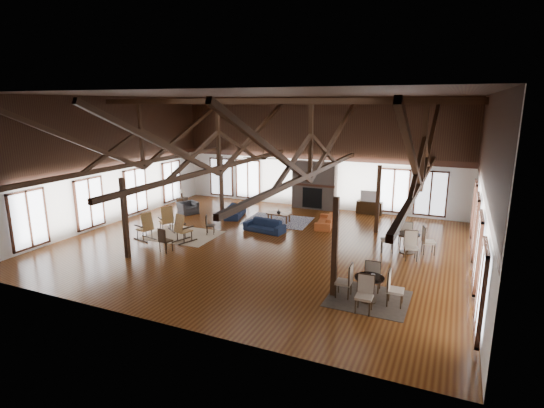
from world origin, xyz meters
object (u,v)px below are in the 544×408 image
at_px(sofa_orange, 325,221).
at_px(tv_console, 369,207).
at_px(cafe_table_far, 408,240).
at_px(cafe_table_near, 369,284).
at_px(coffee_table, 279,214).
at_px(sofa_navy_left, 235,211).
at_px(armchair, 188,208).
at_px(sofa_navy_front, 264,226).

xyz_separation_m(sofa_orange, tv_console, (1.43, 3.26, 0.06)).
height_order(cafe_table_far, tv_console, cafe_table_far).
distance_m(cafe_table_near, tv_console, 10.41).
relative_size(cafe_table_near, cafe_table_far, 0.95).
relative_size(coffee_table, cafe_table_near, 0.59).
bearing_deg(sofa_navy_left, tv_console, -76.05).
bearing_deg(sofa_navy_left, armchair, 85.87).
xyz_separation_m(sofa_navy_left, armchair, (-2.57, -0.49, 0.03)).
bearing_deg(sofa_navy_left, sofa_navy_front, -140.40).
distance_m(coffee_table, tv_console, 5.07).
bearing_deg(cafe_table_near, cafe_table_far, 83.43).
bearing_deg(tv_console, armchair, -156.05).
bearing_deg(sofa_navy_left, sofa_orange, -103.21).
bearing_deg(sofa_navy_left, coffee_table, -105.58).
bearing_deg(armchair, tv_console, -38.23).
bearing_deg(armchair, sofa_orange, -57.31).
distance_m(sofa_orange, coffee_table, 2.31).
height_order(sofa_navy_left, cafe_table_near, cafe_table_near).
bearing_deg(cafe_table_near, sofa_navy_front, 138.55).
bearing_deg(cafe_table_near, sofa_orange, 116.32).
relative_size(sofa_navy_left, sofa_orange, 1.02).
height_order(coffee_table, cafe_table_far, cafe_table_far).
height_order(sofa_orange, coffee_table, sofa_orange).
xyz_separation_m(sofa_navy_front, cafe_table_near, (5.72, -5.05, 0.25)).
relative_size(sofa_navy_front, armchair, 1.97).
xyz_separation_m(sofa_navy_left, tv_console, (6.18, 3.40, 0.05)).
bearing_deg(tv_console, cafe_table_far, -64.86).
bearing_deg(sofa_navy_front, coffee_table, 98.86).
height_order(sofa_navy_front, cafe_table_far, cafe_table_far).
height_order(armchair, cafe_table_near, cafe_table_near).
height_order(armchair, tv_console, tv_console).
distance_m(sofa_navy_left, cafe_table_near, 10.66).
distance_m(cafe_table_near, cafe_table_far, 4.79).
relative_size(sofa_navy_front, cafe_table_far, 0.89).
bearing_deg(sofa_navy_front, armchair, 173.70).
bearing_deg(sofa_orange, armchair, -93.46).
bearing_deg(coffee_table, sofa_orange, 7.17).
distance_m(coffee_table, armchair, 5.03).
bearing_deg(armchair, cafe_table_near, -92.64).
bearing_deg(cafe_table_near, tv_console, 101.13).
height_order(coffee_table, cafe_table_near, cafe_table_near).
distance_m(sofa_orange, armchair, 7.35).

